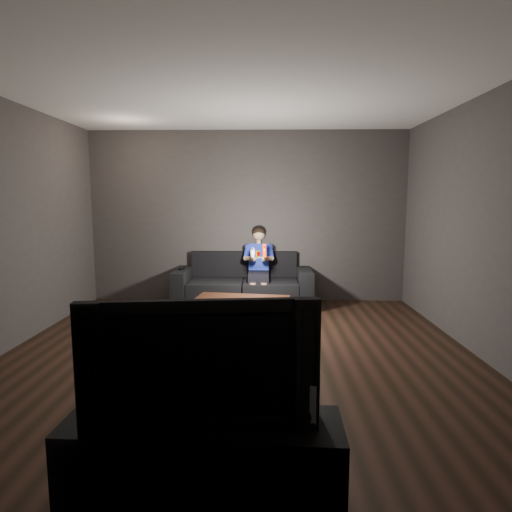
{
  "coord_description": "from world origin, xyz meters",
  "views": [
    {
      "loc": [
        0.28,
        -4.31,
        1.63
      ],
      "look_at": [
        0.15,
        1.55,
        0.85
      ],
      "focal_mm": 30.0,
      "sensor_mm": 36.0,
      "label": 1
    }
  ],
  "objects_px": {
    "sofa": "(243,288)",
    "child": "(259,261)",
    "media_console": "(203,467)",
    "coffee_table": "(242,303)"
  },
  "relations": [
    {
      "from": "coffee_table",
      "to": "media_console",
      "type": "bearing_deg",
      "value": -90.55
    },
    {
      "from": "child",
      "to": "coffee_table",
      "type": "bearing_deg",
      "value": -98.39
    },
    {
      "from": "media_console",
      "to": "coffee_table",
      "type": "bearing_deg",
      "value": 91.51
    },
    {
      "from": "sofa",
      "to": "child",
      "type": "xyz_separation_m",
      "value": [
        0.24,
        -0.05,
        0.44
      ]
    },
    {
      "from": "child",
      "to": "coffee_table",
      "type": "distance_m",
      "value": 1.35
    },
    {
      "from": "child",
      "to": "media_console",
      "type": "distance_m",
      "value": 4.41
    },
    {
      "from": "child",
      "to": "media_console",
      "type": "relative_size",
      "value": 0.79
    },
    {
      "from": "sofa",
      "to": "media_console",
      "type": "xyz_separation_m",
      "value": [
        0.02,
        -4.43,
        -0.01
      ]
    },
    {
      "from": "sofa",
      "to": "child",
      "type": "distance_m",
      "value": 0.5
    },
    {
      "from": "sofa",
      "to": "media_console",
      "type": "height_order",
      "value": "sofa"
    }
  ]
}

